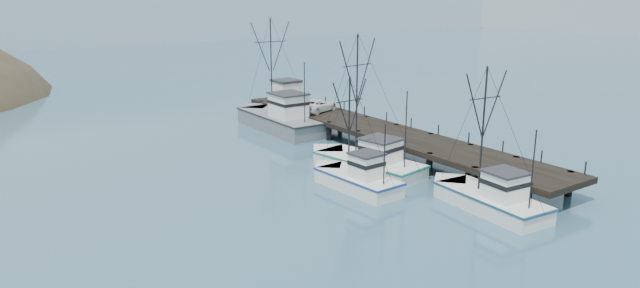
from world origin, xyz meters
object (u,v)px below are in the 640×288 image
Objects in this scene: trawler_far at (365,162)px; pier_shed at (286,90)px; trawler_mid at (355,179)px; pier at (378,131)px; trawler_near at (488,198)px; pickup_truck at (318,105)px; work_vessel at (279,119)px.

pier_shed is at bearing 75.12° from trawler_far.
trawler_far is at bearing 41.53° from trawler_mid.
trawler_near is (-4.87, -18.20, -0.87)m from pier.
pier is 8.28× the size of pickup_truck.
work_vessel is (-4.45, 12.46, -0.46)m from pier.
trawler_near is 12.49m from trawler_far.
trawler_mid is (-5.21, 9.09, -0.00)m from trawler_near.
pier_shed is (6.32, 23.80, 2.60)m from trawler_far.
trawler_far is at bearing 96.80° from trawler_near.
pickup_truck is at bearing 69.69° from trawler_far.
trawler_mid is at bearing 132.27° from pickup_truck.
trawler_mid is 22.30m from work_vessel.
pickup_truck is at bearing 81.04° from trawler_near.
pier is 18.08m from pier_shed.
pier_shed is (4.85, 36.20, 2.60)m from trawler_near.
pier is 2.82× the size of work_vessel.
pier is 18.86m from trawler_near.
pickup_truck is (-0.34, -7.64, -0.68)m from pier_shed.
trawler_mid is 0.61× the size of work_vessel.
work_vessel is at bearing 75.37° from trawler_mid.
trawler_near is 0.87× the size of trawler_far.
pier_shed is at bearing 90.06° from pier.
work_vessel is (0.42, 30.66, 0.41)m from trawler_near.
pier is 10.42m from pickup_truck.
pier is 4.66× the size of trawler_mid.
trawler_far is 0.79× the size of work_vessel.
trawler_far reaches higher than trawler_near.
trawler_far is (-6.34, -5.80, -0.87)m from pier.
work_vessel is 4.83m from pickup_truck.
pier_shed is at bearing 69.64° from trawler_mid.
trawler_mid reaches higher than pier_shed.
trawler_mid is 0.76× the size of trawler_far.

